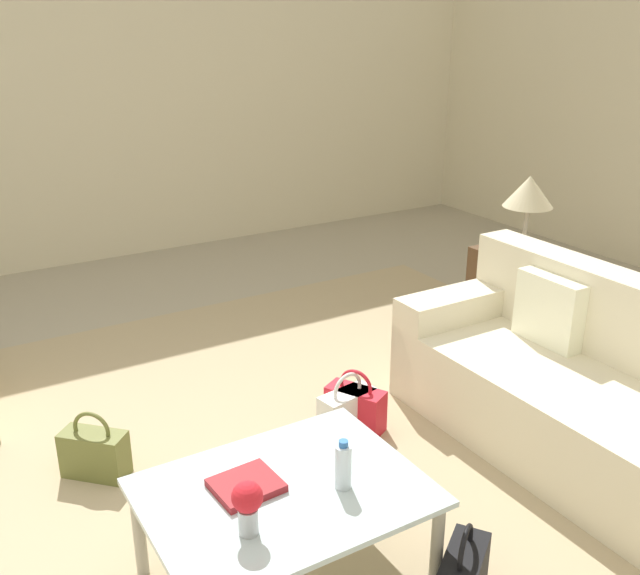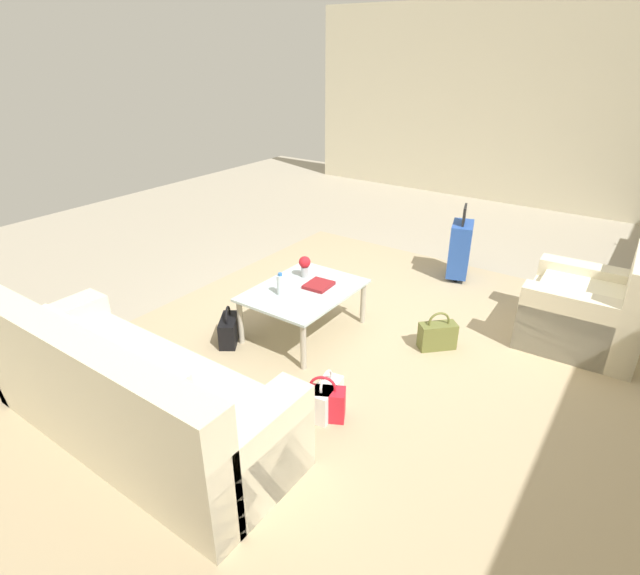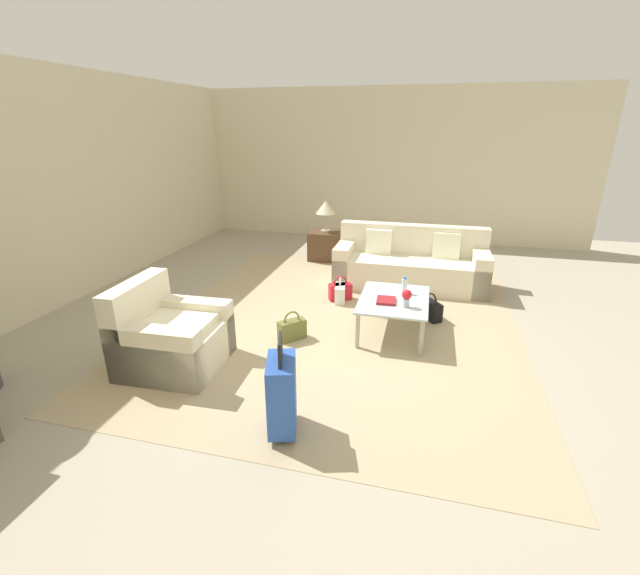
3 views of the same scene
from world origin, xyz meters
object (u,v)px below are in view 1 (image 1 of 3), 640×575
at_px(water_bottle, 343,466).
at_px(table_lamp, 529,193).
at_px(couch, 613,408).
at_px(coffee_table, 284,501).
at_px(handbag_red, 355,407).
at_px(handbag_olive, 95,453).
at_px(coffee_table_book, 246,485).
at_px(side_table, 519,284).
at_px(flower_vase, 248,504).
at_px(handbag_white, 347,411).

xyz_separation_m(water_bottle, table_lamp, (2.60, 1.60, 0.41)).
bearing_deg(water_bottle, couch, 0.00).
bearing_deg(table_lamp, coffee_table, -151.82).
height_order(handbag_red, handbag_olive, same).
relative_size(coffee_table, handbag_red, 2.92).
relative_size(coffee_table_book, side_table, 0.44).
bearing_deg(handbag_red, handbag_olive, 167.48).
distance_m(side_table, table_lamp, 0.69).
bearing_deg(flower_vase, table_lamp, 28.65).
height_order(couch, handbag_red, couch).
relative_size(water_bottle, handbag_red, 0.57).
distance_m(table_lamp, handbag_white, 2.25).
bearing_deg(coffee_table_book, side_table, 22.40).
relative_size(coffee_table, side_table, 1.87).
bearing_deg(handbag_olive, flower_vase, -79.42).
bearing_deg(coffee_table, side_table, 28.18).
bearing_deg(flower_vase, handbag_red, 41.44).
bearing_deg(couch, handbag_olive, 151.61).
xyz_separation_m(water_bottle, coffee_table_book, (-0.32, 0.18, -0.08)).
distance_m(handbag_white, handbag_olive, 1.31).
xyz_separation_m(couch, coffee_table, (-1.79, 0.10, 0.09)).
bearing_deg(couch, flower_vase, -178.58).
bearing_deg(handbag_olive, table_lamp, 6.74).
bearing_deg(handbag_olive, water_bottle, -61.63).
xyz_separation_m(couch, table_lamp, (1.01, 1.60, 0.64)).
height_order(table_lamp, handbag_red, table_lamp).
relative_size(coffee_table_book, handbag_red, 0.68).
relative_size(flower_vase, handbag_red, 0.57).
bearing_deg(coffee_table_book, coffee_table, -37.22).
distance_m(water_bottle, handbag_olive, 1.44).
xyz_separation_m(coffee_table, water_bottle, (0.20, -0.10, 0.15)).
distance_m(coffee_table_book, table_lamp, 3.28).
relative_size(handbag_red, handbag_white, 1.00).
bearing_deg(coffee_table_book, handbag_olive, 104.46).
height_order(water_bottle, handbag_white, water_bottle).
bearing_deg(couch, side_table, 57.80).
bearing_deg(water_bottle, coffee_table, 153.43).
bearing_deg(coffee_table_book, water_bottle, -32.89).
height_order(couch, coffee_table, couch).
bearing_deg(handbag_white, side_table, 19.22).
relative_size(coffee_table_book, table_lamp, 0.44).
bearing_deg(table_lamp, coffee_table_book, -154.07).
xyz_separation_m(couch, side_table, (1.01, 1.60, -0.05)).
relative_size(coffee_table, table_lamp, 1.89).
distance_m(couch, side_table, 1.89).
distance_m(coffee_table, coffee_table_book, 0.16).
relative_size(water_bottle, table_lamp, 0.37).
distance_m(water_bottle, flower_vase, 0.42).
xyz_separation_m(couch, water_bottle, (-1.59, 0.00, 0.23)).
distance_m(couch, coffee_table, 1.80).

